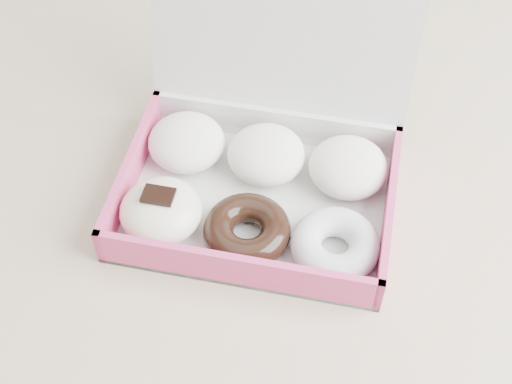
{
  "coord_description": "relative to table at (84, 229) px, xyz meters",
  "views": [
    {
      "loc": [
        0.22,
        -0.5,
        1.36
      ],
      "look_at": [
        0.21,
        -0.04,
        0.8
      ],
      "focal_mm": 50.0,
      "sensor_mm": 36.0,
      "label": 1
    }
  ],
  "objects": [
    {
      "name": "table",
      "position": [
        0.0,
        0.0,
        0.0
      ],
      "size": [
        1.2,
        0.8,
        0.75
      ],
      "color": "tan",
      "rests_on": "ground"
    },
    {
      "name": "donut_box",
      "position": [
        0.21,
        -0.0,
        0.11
      ],
      "size": [
        0.33,
        0.3,
        0.21
      ],
      "rotation": [
        0.0,
        0.0,
        -0.17
      ],
      "color": "silver",
      "rests_on": "table"
    }
  ]
}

